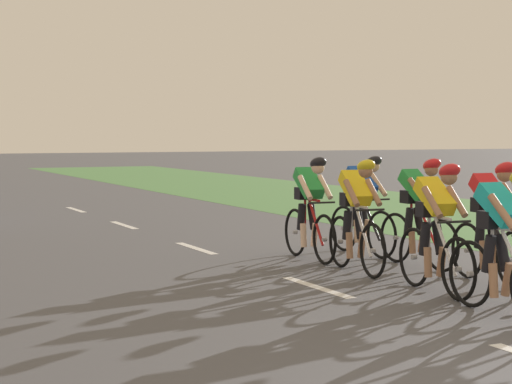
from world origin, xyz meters
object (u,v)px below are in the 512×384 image
at_px(cyclist_fifth, 357,215).
at_px(cyclist_seventh, 310,207).
at_px(cyclist_third, 437,227).
at_px(cyclist_fourth, 492,221).
at_px(cyclist_sixth, 419,211).
at_px(cyclist_lead, 503,240).
at_px(cyclist_eighth, 363,204).

height_order(cyclist_fifth, cyclist_seventh, same).
relative_size(cyclist_third, cyclist_seventh, 1.00).
bearing_deg(cyclist_seventh, cyclist_third, -89.80).
height_order(cyclist_fourth, cyclist_sixth, same).
xyz_separation_m(cyclist_lead, cyclist_fifth, (0.14, 3.02, 0.00)).
distance_m(cyclist_third, cyclist_eighth, 3.30).
relative_size(cyclist_fifth, cyclist_eighth, 1.00).
distance_m(cyclist_lead, cyclist_fourth, 1.92).
bearing_deg(cyclist_sixth, cyclist_fourth, -91.20).
height_order(cyclist_third, cyclist_seventh, same).
bearing_deg(cyclist_sixth, cyclist_fifth, -177.27).
bearing_deg(cyclist_third, cyclist_eighth, 72.46).
bearing_deg(cyclist_fourth, cyclist_fifth, 124.22).
distance_m(cyclist_fourth, cyclist_sixth, 1.54).
xyz_separation_m(cyclist_third, cyclist_fourth, (0.99, 0.22, 0.00)).
relative_size(cyclist_seventh, cyclist_eighth, 1.00).
relative_size(cyclist_third, cyclist_fourth, 1.00).
distance_m(cyclist_third, cyclist_seventh, 3.01).
height_order(cyclist_fourth, cyclist_seventh, same).
bearing_deg(cyclist_third, cyclist_seventh, 90.20).
bearing_deg(cyclist_seventh, cyclist_fourth, -70.18).
distance_m(cyclist_fourth, cyclist_fifth, 1.80).
xyz_separation_m(cyclist_fourth, cyclist_seventh, (-1.00, 2.79, 0.00)).
distance_m(cyclist_seventh, cyclist_eighth, 1.01).
bearing_deg(cyclist_lead, cyclist_fourth, 52.99).
height_order(cyclist_fourth, cyclist_fifth, same).
height_order(cyclist_lead, cyclist_fourth, same).
xyz_separation_m(cyclist_fifth, cyclist_seventh, (0.01, 1.30, 0.00)).
distance_m(cyclist_lead, cyclist_third, 1.33).
bearing_deg(cyclist_sixth, cyclist_seventh, 129.66).
height_order(cyclist_fifth, cyclist_sixth, same).
bearing_deg(cyclist_fourth, cyclist_lead, -127.01).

